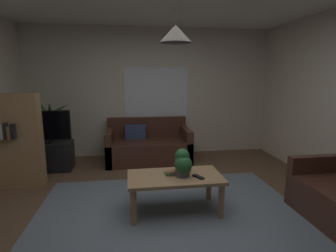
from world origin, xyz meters
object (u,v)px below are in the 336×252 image
object	(u,v)px
book_on_table_1	(170,172)
potted_palm_corner	(51,136)
tv	(43,126)
coffee_table	(175,181)
pendant_lamp	(176,34)
tv_stand	(46,156)
potted_plant_on_table	(183,163)
bookshelf_corner	(16,141)
remote_on_table_0	(188,171)
book_on_table_0	(171,173)
couch_under_window	(148,147)
remote_on_table_1	(198,177)

from	to	relation	value
book_on_table_1	potted_palm_corner	xyz separation A→B (m)	(-1.98, 2.22, 0.01)
book_on_table_1	tv	distance (m)	2.62
coffee_table	tv	xyz separation A→B (m)	(-2.01, 1.75, 0.41)
pendant_lamp	tv_stand	bearing A→B (deg)	138.58
tv_stand	tv	bearing A→B (deg)	-90.00
potted_plant_on_table	tv	xyz separation A→B (m)	(-2.10, 1.78, 0.16)
tv_stand	potted_palm_corner	world-z (taller)	potted_palm_corner
bookshelf_corner	remote_on_table_0	bearing A→B (deg)	-22.82
coffee_table	tv_stand	world-z (taller)	tv_stand
book_on_table_0	tv	distance (m)	2.62
remote_on_table_0	tv	bearing A→B (deg)	169.28
book_on_table_0	pendant_lamp	world-z (taller)	pendant_lamp
couch_under_window	remote_on_table_1	xyz separation A→B (m)	(0.44, -2.14, 0.20)
remote_on_table_0	potted_plant_on_table	distance (m)	0.22
potted_plant_on_table	bookshelf_corner	world-z (taller)	bookshelf_corner
coffee_table	bookshelf_corner	bearing A→B (deg)	153.62
book_on_table_0	potted_palm_corner	world-z (taller)	potted_palm_corner
couch_under_window	potted_palm_corner	world-z (taller)	potted_palm_corner
book_on_table_1	remote_on_table_0	size ratio (longest dim) A/B	0.70
couch_under_window	book_on_table_0	size ratio (longest dim) A/B	10.89
potted_palm_corner	potted_plant_on_table	bearing A→B (deg)	-47.10
book_on_table_0	remote_on_table_1	xyz separation A→B (m)	(0.31, -0.15, -0.00)
book_on_table_0	pendant_lamp	distance (m)	1.63
book_on_table_1	coffee_table	bearing A→B (deg)	-33.59
tv_stand	pendant_lamp	xyz separation A→B (m)	(2.01, -1.77, 1.85)
potted_palm_corner	bookshelf_corner	distance (m)	1.19
potted_palm_corner	remote_on_table_0	bearing A→B (deg)	-44.33
couch_under_window	tv_stand	xyz separation A→B (m)	(-1.83, -0.26, -0.02)
potted_plant_on_table	bookshelf_corner	distance (m)	2.54
remote_on_table_1	book_on_table_1	bearing A→B (deg)	-52.11
coffee_table	pendant_lamp	bearing A→B (deg)	45.00
tv	bookshelf_corner	xyz separation A→B (m)	(-0.19, -0.66, -0.08)
potted_plant_on_table	bookshelf_corner	xyz separation A→B (m)	(-2.28, 1.12, 0.08)
couch_under_window	potted_palm_corner	bearing A→B (deg)	173.41
pendant_lamp	remote_on_table_1	bearing A→B (deg)	-22.53
coffee_table	pendant_lamp	xyz separation A→B (m)	(0.00, 0.00, 1.72)
remote_on_table_1	tv_stand	world-z (taller)	tv_stand
bookshelf_corner	pendant_lamp	world-z (taller)	pendant_lamp
tv	potted_palm_corner	xyz separation A→B (m)	(-0.02, 0.50, -0.28)
pendant_lamp	tv	bearing A→B (deg)	138.93
book_on_table_0	remote_on_table_0	size ratio (longest dim) A/B	0.91
remote_on_table_0	coffee_table	bearing A→B (deg)	-127.13
coffee_table	bookshelf_corner	distance (m)	2.47
coffee_table	tv	bearing A→B (deg)	138.93
tv	bookshelf_corner	distance (m)	0.69
tv	couch_under_window	bearing A→B (deg)	8.85
remote_on_table_1	bookshelf_corner	size ratio (longest dim) A/B	0.11
remote_on_table_1	bookshelf_corner	bearing A→B (deg)	-53.67
potted_palm_corner	bookshelf_corner	bearing A→B (deg)	-98.02
potted_plant_on_table	pendant_lamp	world-z (taller)	pendant_lamp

